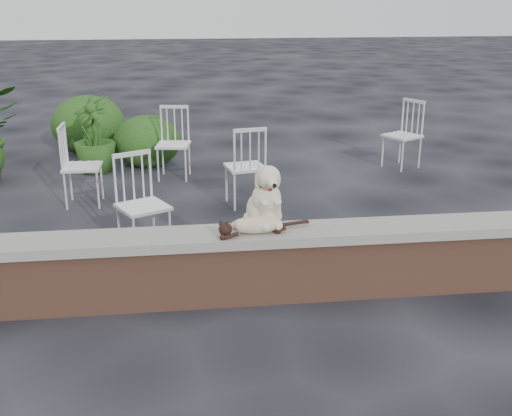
{
  "coord_description": "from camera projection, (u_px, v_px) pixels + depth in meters",
  "views": [
    {
      "loc": [
        -0.2,
        -4.55,
        2.35
      ],
      "look_at": [
        0.4,
        0.2,
        0.7
      ],
      "focal_mm": 44.07,
      "sensor_mm": 36.0,
      "label": 1
    }
  ],
  "objects": [
    {
      "name": "brick_wall",
      "position": [
        209.0,
        272.0,
        4.98
      ],
      "size": [
        6.0,
        0.3,
        0.5
      ],
      "primitive_type": "cube",
      "color": "brown",
      "rests_on": "ground"
    },
    {
      "name": "chair_a",
      "position": [
        143.0,
        205.0,
        5.85
      ],
      "size": [
        0.75,
        0.75,
        0.94
      ],
      "primitive_type": null,
      "rotation": [
        0.0,
        0.0,
        0.47
      ],
      "color": "silver",
      "rests_on": "ground"
    },
    {
      "name": "dog",
      "position": [
        264.0,
        194.0,
        4.93
      ],
      "size": [
        0.43,
        0.52,
        0.54
      ],
      "primitive_type": null,
      "rotation": [
        0.0,
        0.0,
        0.18
      ],
      "color": "beige",
      "rests_on": "capstone"
    },
    {
      "name": "ground",
      "position": [
        210.0,
        300.0,
        5.06
      ],
      "size": [
        60.0,
        60.0,
        0.0
      ],
      "primitive_type": "plane",
      "color": "black",
      "rests_on": "ground"
    },
    {
      "name": "chair_e",
      "position": [
        82.0,
        165.0,
        7.19
      ],
      "size": [
        0.57,
        0.57,
        0.94
      ],
      "primitive_type": null,
      "rotation": [
        0.0,
        0.0,
        1.56
      ],
      "color": "silver",
      "rests_on": "ground"
    },
    {
      "name": "capstone",
      "position": [
        209.0,
        238.0,
        4.88
      ],
      "size": [
        6.2,
        0.4,
        0.08
      ],
      "primitive_type": "cube",
      "color": "slate",
      "rests_on": "brick_wall"
    },
    {
      "name": "chair_d",
      "position": [
        402.0,
        135.0,
        8.74
      ],
      "size": [
        0.76,
        0.76,
        0.94
      ],
      "primitive_type": null,
      "rotation": [
        0.0,
        0.0,
        -1.06
      ],
      "color": "silver",
      "rests_on": "ground"
    },
    {
      "name": "shrubbery",
      "position": [
        72.0,
        137.0,
        9.03
      ],
      "size": [
        3.24,
        2.66,
        0.9
      ],
      "color": "#1B4213",
      "rests_on": "ground"
    },
    {
      "name": "chair_b",
      "position": [
        173.0,
        143.0,
        8.23
      ],
      "size": [
        0.64,
        0.64,
        0.94
      ],
      "primitive_type": null,
      "rotation": [
        0.0,
        0.0,
        -0.16
      ],
      "color": "silver",
      "rests_on": "ground"
    },
    {
      "name": "chair_c",
      "position": [
        245.0,
        165.0,
        7.18
      ],
      "size": [
        0.65,
        0.65,
        0.94
      ],
      "primitive_type": null,
      "rotation": [
        0.0,
        0.0,
        3.32
      ],
      "color": "silver",
      "rests_on": "ground"
    },
    {
      "name": "potted_plant_b",
      "position": [
        94.0,
        135.0,
        8.49
      ],
      "size": [
        0.82,
        0.82,
        1.03
      ],
      "primitive_type": "imported",
      "rotation": [
        0.0,
        0.0,
        -0.8
      ],
      "color": "#1B4213",
      "rests_on": "ground"
    },
    {
      "name": "cat",
      "position": [
        256.0,
        224.0,
        4.84
      ],
      "size": [
        0.92,
        0.37,
        0.15
      ],
      "primitive_type": null,
      "rotation": [
        0.0,
        0.0,
        0.18
      ],
      "color": "tan",
      "rests_on": "capstone"
    }
  ]
}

